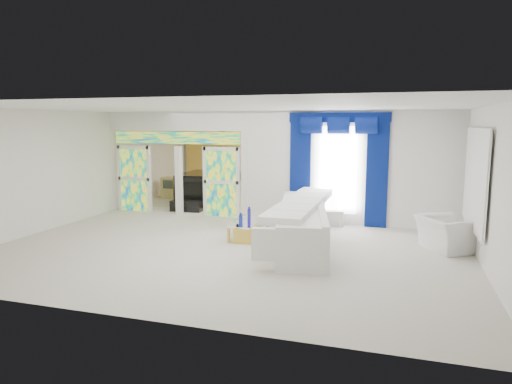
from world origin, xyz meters
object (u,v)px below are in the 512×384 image
(grand_piano, at_px, (207,188))
(armchair, at_px, (447,234))
(console_table, at_px, (320,217))
(white_sofa, at_px, (302,224))
(coffee_table, at_px, (249,228))

(grand_piano, bearing_deg, armchair, -32.68)
(armchair, height_order, grand_piano, grand_piano)
(console_table, distance_m, grand_piano, 4.81)
(console_table, relative_size, grand_piano, 0.60)
(white_sofa, bearing_deg, armchair, -5.35)
(white_sofa, relative_size, grand_piano, 2.22)
(armchair, relative_size, grand_piano, 0.54)
(white_sofa, xyz_separation_m, coffee_table, (-1.35, 0.30, -0.24))
(coffee_table, relative_size, grand_piano, 0.81)
(console_table, bearing_deg, grand_piano, 151.82)
(white_sofa, xyz_separation_m, grand_piano, (-4.16, 4.30, 0.08))
(white_sofa, relative_size, coffee_table, 2.74)
(console_table, height_order, grand_piano, grand_piano)
(console_table, xyz_separation_m, armchair, (2.98, -1.69, 0.15))
(grand_piano, bearing_deg, coffee_table, -58.80)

